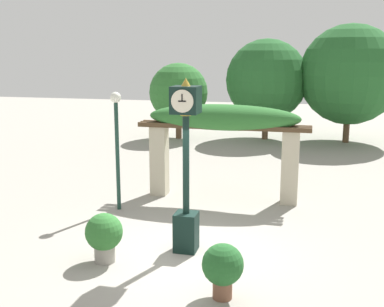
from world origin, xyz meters
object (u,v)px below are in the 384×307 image
object	(u,v)px
potted_plant_near_right	(104,235)
lamp_post	(117,133)
pedestal_clock	(186,168)
potted_plant_near_left	(223,267)

from	to	relation	value
potted_plant_near_right	lamp_post	xyz separation A→B (m)	(-0.95, 3.05, 1.45)
pedestal_clock	lamp_post	size ratio (longest dim) A/B	1.16
pedestal_clock	potted_plant_near_left	distance (m)	2.37
pedestal_clock	potted_plant_near_left	size ratio (longest dim) A/B	3.74
pedestal_clock	lamp_post	xyz separation A→B (m)	(-2.34, 2.15, 0.27)
pedestal_clock	potted_plant_near_right	xyz separation A→B (m)	(-1.39, -0.90, -1.18)
potted_plant_near_left	potted_plant_near_right	distance (m)	2.60
pedestal_clock	lamp_post	distance (m)	3.20
pedestal_clock	potted_plant_near_left	xyz separation A→B (m)	(1.06, -1.75, -1.18)
potted_plant_near_left	potted_plant_near_right	xyz separation A→B (m)	(-2.46, 0.85, 0.00)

